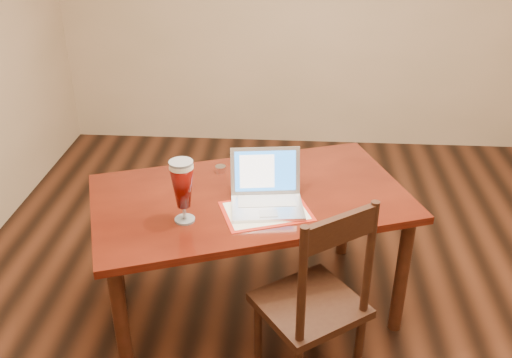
{
  "coord_description": "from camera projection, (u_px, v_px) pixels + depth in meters",
  "views": [
    {
      "loc": [
        -0.15,
        -2.53,
        2.27
      ],
      "look_at": [
        -0.33,
        -0.01,
        0.92
      ],
      "focal_mm": 40.0,
      "sensor_mm": 36.0,
      "label": 1
    }
  ],
  "objects": [
    {
      "name": "ground",
      "position": [
        313.0,
        319.0,
        3.29
      ],
      "size": [
        5.0,
        5.0,
        0.0
      ],
      "primitive_type": "plane",
      "color": "black",
      "rests_on": "ground"
    },
    {
      "name": "room_shell",
      "position": [
        332.0,
        8.0,
        2.46
      ],
      "size": [
        4.51,
        5.01,
        2.71
      ],
      "color": "tan",
      "rests_on": "ground"
    },
    {
      "name": "dining_chair",
      "position": [
        315.0,
        304.0,
        2.67
      ],
      "size": [
        0.62,
        0.61,
        1.06
      ],
      "rotation": [
        0.0,
        0.0,
        0.62
      ],
      "color": "black",
      "rests_on": "ground"
    },
    {
      "name": "dining_table",
      "position": [
        249.0,
        209.0,
        3.05
      ],
      "size": [
        1.86,
        1.42,
        1.09
      ],
      "rotation": [
        0.0,
        0.0,
        0.34
      ],
      "color": "#50150A",
      "rests_on": "ground"
    }
  ]
}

